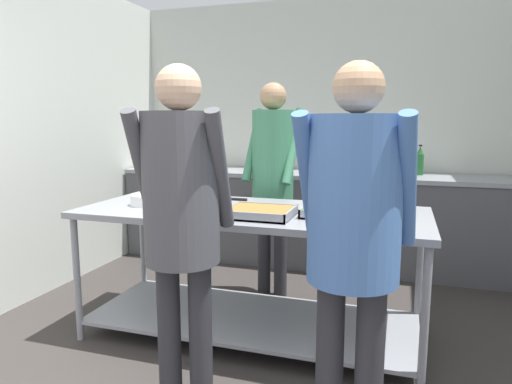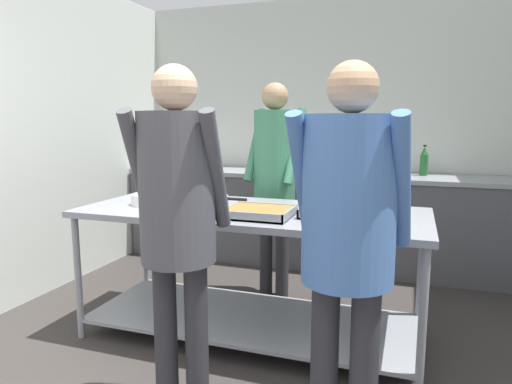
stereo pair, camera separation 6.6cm
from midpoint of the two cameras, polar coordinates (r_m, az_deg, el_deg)
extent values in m
cube|color=silver|center=(4.87, 8.47, 7.65)|extent=(3.95, 0.06, 2.65)
cube|color=silver|center=(4.12, -24.86, 6.69)|extent=(0.06, 3.75, 2.65)
cube|color=#4C4C51|center=(4.62, 7.37, -3.48)|extent=(3.79, 0.62, 0.88)
cube|color=gray|center=(4.54, 7.48, 2.19)|extent=(3.79, 0.65, 0.04)
cube|color=black|center=(4.47, 13.02, 2.04)|extent=(0.45, 0.40, 0.02)
cube|color=gray|center=(2.94, 0.01, -2.60)|extent=(2.21, 0.89, 0.04)
cube|color=gray|center=(3.16, 0.01, -15.50)|extent=(2.13, 0.81, 0.02)
cylinder|color=gray|center=(3.23, -20.79, -10.05)|extent=(0.04, 0.04, 0.82)
cylinder|color=gray|center=(2.54, 20.81, -15.30)|extent=(0.04, 0.04, 0.82)
cylinder|color=gray|center=(3.84, -13.19, -6.67)|extent=(0.04, 0.04, 0.82)
cylinder|color=gray|center=(3.28, 20.42, -9.71)|extent=(0.04, 0.04, 0.82)
cylinder|color=white|center=(3.19, -12.64, -1.42)|extent=(0.24, 0.24, 0.01)
cylinder|color=white|center=(3.19, -12.64, -1.21)|extent=(0.24, 0.24, 0.01)
cylinder|color=white|center=(3.18, -12.65, -1.00)|extent=(0.24, 0.24, 0.01)
cylinder|color=white|center=(3.18, -12.66, -0.79)|extent=(0.24, 0.24, 0.01)
cylinder|color=white|center=(3.18, -12.66, -0.57)|extent=(0.23, 0.23, 0.01)
cylinder|color=white|center=(3.18, -12.67, -0.36)|extent=(0.23, 0.23, 0.01)
cylinder|color=gray|center=(3.08, -5.76, -1.10)|extent=(0.31, 0.31, 0.07)
cylinder|color=brown|center=(3.07, -5.77, -0.59)|extent=(0.28, 0.28, 0.01)
cylinder|color=black|center=(2.98, -1.81, -0.91)|extent=(0.14, 0.02, 0.02)
cube|color=gray|center=(2.72, 1.11, -2.98)|extent=(0.39, 0.33, 0.01)
cube|color=#9E6B33|center=(2.71, 1.11, -2.46)|extent=(0.36, 0.30, 0.04)
cube|color=gray|center=(2.57, 0.03, -3.20)|extent=(0.39, 0.01, 0.05)
cube|color=gray|center=(2.86, 2.08, -1.94)|extent=(0.39, 0.01, 0.05)
cube|color=gray|center=(2.78, -2.59, -2.28)|extent=(0.01, 0.33, 0.05)
cube|color=gray|center=(2.67, 4.96, -2.79)|extent=(0.01, 0.33, 0.05)
cube|color=gray|center=(2.76, 11.50, -2.98)|extent=(0.49, 0.30, 0.01)
cube|color=#387A38|center=(2.76, 11.52, -2.47)|extent=(0.47, 0.28, 0.04)
cube|color=gray|center=(2.62, 11.10, -3.15)|extent=(0.49, 0.01, 0.05)
cube|color=gray|center=(2.90, 11.90, -1.99)|extent=(0.49, 0.01, 0.05)
cube|color=gray|center=(2.80, 6.64, -2.26)|extent=(0.01, 0.30, 0.05)
cube|color=gray|center=(2.74, 16.50, -2.82)|extent=(0.01, 0.30, 0.05)
cylinder|color=#2D2D33|center=(2.18, 9.47, -19.93)|extent=(0.12, 0.12, 0.76)
cylinder|color=#2D2D33|center=(2.15, 14.25, -20.54)|extent=(0.12, 0.12, 0.76)
cylinder|color=#4770B2|center=(1.96, 6.78, 1.82)|extent=(0.10, 0.32, 0.57)
cylinder|color=#4770B2|center=(1.88, 18.71, 1.10)|extent=(0.10, 0.32, 0.57)
cylinder|color=#4770B2|center=(1.92, 12.53, -0.95)|extent=(0.39, 0.39, 0.70)
sphere|color=tan|center=(1.90, 13.01, 12.67)|extent=(0.21, 0.21, 0.21)
cylinder|color=#2D2D33|center=(2.40, -10.39, -17.10)|extent=(0.11, 0.11, 0.76)
cylinder|color=#2D2D33|center=(2.35, -6.58, -17.59)|extent=(0.11, 0.11, 0.76)
cylinder|color=#4C4C51|center=(2.21, -13.60, 2.76)|extent=(0.11, 0.32, 0.57)
cylinder|color=#4C4C51|center=(2.08, -4.15, 2.62)|extent=(0.11, 0.32, 0.57)
cylinder|color=#4C4C51|center=(2.15, -8.96, 0.50)|extent=(0.35, 0.35, 0.71)
sphere|color=tan|center=(2.13, -9.27, 12.76)|extent=(0.21, 0.21, 0.21)
cylinder|color=#2D2D33|center=(3.73, 3.81, -7.21)|extent=(0.11, 0.11, 0.78)
cylinder|color=#2D2D33|center=(3.79, 1.77, -6.92)|extent=(0.11, 0.11, 0.78)
cylinder|color=#3D7F5B|center=(3.54, 5.43, 5.72)|extent=(0.13, 0.33, 0.59)
cylinder|color=#3D7F5B|center=(3.70, 0.44, 5.90)|extent=(0.13, 0.33, 0.59)
cylinder|color=#3D7F5B|center=(3.62, 2.87, 4.48)|extent=(0.33, 0.33, 0.72)
sphere|color=tan|center=(3.62, 2.93, 11.87)|extent=(0.21, 0.21, 0.21)
cylinder|color=#23602D|center=(4.54, 20.64, 3.17)|extent=(0.07, 0.07, 0.19)
cone|color=#23602D|center=(4.53, 20.73, 4.86)|extent=(0.07, 0.07, 0.08)
cylinder|color=black|center=(4.52, 20.76, 5.43)|extent=(0.03, 0.03, 0.02)
camera|label=1|loc=(0.03, -89.37, 0.10)|focal=32.00mm
camera|label=2|loc=(0.03, 90.63, -0.10)|focal=32.00mm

